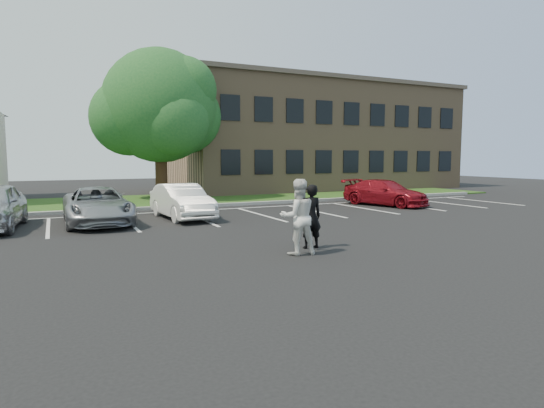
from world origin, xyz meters
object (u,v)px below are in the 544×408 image
object	(u,v)px
man_black_suit	(311,216)
car_white_sedan	(182,201)
office_building	(315,137)
car_silver_minivan	(97,206)
man_white_shirt	(298,217)
tree	(161,109)
car_red_compact	(385,193)

from	to	relation	value
man_black_suit	car_white_sedan	size ratio (longest dim) A/B	0.41
office_building	car_silver_minivan	bearing A→B (deg)	-142.21
car_silver_minivan	car_white_sedan	bearing A→B (deg)	2.36
office_building	man_white_shirt	size ratio (longest dim) A/B	11.37
man_black_suit	car_silver_minivan	distance (m)	8.94
tree	car_silver_minivan	size ratio (longest dim) A/B	1.76
man_white_shirt	car_silver_minivan	distance (m)	9.07
man_black_suit	office_building	bearing A→B (deg)	-117.29
office_building	man_black_suit	world-z (taller)	office_building
office_building	man_black_suit	size ratio (longest dim) A/B	12.59
man_black_suit	car_white_sedan	bearing A→B (deg)	-73.76
car_red_compact	man_black_suit	bearing A→B (deg)	-156.76
man_white_shirt	car_red_compact	distance (m)	13.16
car_white_sedan	car_red_compact	size ratio (longest dim) A/B	0.93
man_black_suit	car_red_compact	xyz separation A→B (m)	(9.27, 8.02, -0.22)
office_building	car_silver_minivan	distance (m)	22.91
man_black_suit	tree	bearing A→B (deg)	-84.27
man_white_shirt	car_red_compact	bearing A→B (deg)	-129.98
tree	car_white_sedan	bearing A→B (deg)	-97.40
tree	car_red_compact	size ratio (longest dim) A/B	1.90
car_red_compact	tree	bearing A→B (deg)	121.38
man_black_suit	car_red_compact	bearing A→B (deg)	-135.10
tree	man_white_shirt	bearing A→B (deg)	-90.72
tree	car_red_compact	distance (m)	13.75
man_black_suit	car_white_sedan	world-z (taller)	man_black_suit
office_building	man_black_suit	bearing A→B (deg)	-121.31
tree	car_red_compact	xyz separation A→B (m)	(9.76, -8.48, -4.68)
tree	man_white_shirt	xyz separation A→B (m)	(-0.21, -17.06, -4.36)
car_red_compact	car_silver_minivan	bearing A→B (deg)	164.59
man_white_shirt	car_white_sedan	size ratio (longest dim) A/B	0.46
car_silver_minivan	man_black_suit	bearing A→B (deg)	-56.71
office_building	car_red_compact	size ratio (longest dim) A/B	4.84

